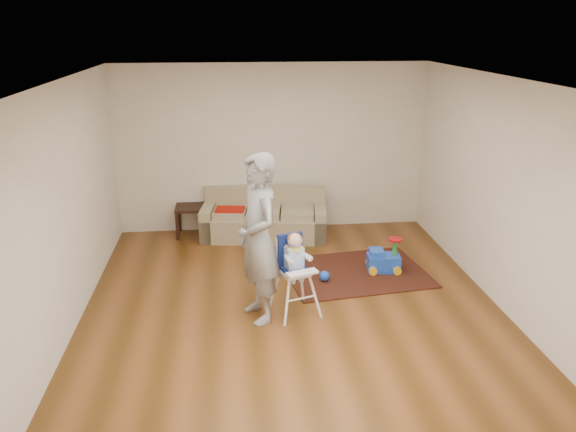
{
  "coord_description": "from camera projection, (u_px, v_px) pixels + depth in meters",
  "views": [
    {
      "loc": [
        -0.71,
        -6.15,
        3.28
      ],
      "look_at": [
        0.0,
        0.4,
        1.0
      ],
      "focal_mm": 35.0,
      "sensor_mm": 36.0,
      "label": 1
    }
  ],
  "objects": [
    {
      "name": "room_envelope",
      "position": [
        287.0,
        145.0,
        6.8
      ],
      "size": [
        5.04,
        5.52,
        2.72
      ],
      "color": "beige",
      "rests_on": "ground"
    },
    {
      "name": "adult",
      "position": [
        258.0,
        239.0,
        6.28
      ],
      "size": [
        0.67,
        0.83,
        1.96
      ],
      "primitive_type": "imported",
      "rotation": [
        0.0,
        0.0,
        -1.24
      ],
      "color": "gray",
      "rests_on": "ground"
    },
    {
      "name": "high_chair",
      "position": [
        295.0,
        275.0,
        6.54
      ],
      "size": [
        0.59,
        0.59,
        1.02
      ],
      "rotation": [
        0.0,
        0.0,
        0.32
      ],
      "color": "white",
      "rests_on": "ground"
    },
    {
      "name": "sofa",
      "position": [
        264.0,
        214.0,
        8.94
      ],
      "size": [
        2.05,
        1.06,
        0.76
      ],
      "rotation": [
        0.0,
        0.0,
        -0.14
      ],
      "color": "tan",
      "rests_on": "ground"
    },
    {
      "name": "ride_on_toy",
      "position": [
        384.0,
        254.0,
        7.72
      ],
      "size": [
        0.46,
        0.35,
        0.48
      ],
      "primitive_type": null,
      "rotation": [
        0.0,
        0.0,
        -0.08
      ],
      "color": "blue",
      "rests_on": "area_rug"
    },
    {
      "name": "side_table",
      "position": [
        192.0,
        221.0,
        9.07
      ],
      "size": [
        0.49,
        0.49,
        0.49
      ],
      "primitive_type": null,
      "color": "black",
      "rests_on": "ground"
    },
    {
      "name": "toy_ball",
      "position": [
        324.0,
        276.0,
        7.46
      ],
      "size": [
        0.14,
        0.14,
        0.14
      ],
      "primitive_type": "sphere",
      "color": "blue",
      "rests_on": "area_rug"
    },
    {
      "name": "area_rug",
      "position": [
        356.0,
        272.0,
        7.75
      ],
      "size": [
        2.06,
        1.65,
        0.02
      ],
      "primitive_type": "cube",
      "rotation": [
        0.0,
        0.0,
        0.13
      ],
      "color": "black",
      "rests_on": "ground"
    },
    {
      "name": "ground",
      "position": [
        291.0,
        303.0,
        6.92
      ],
      "size": [
        5.5,
        5.5,
        0.0
      ],
      "primitive_type": "plane",
      "color": "#523110",
      "rests_on": "ground"
    }
  ]
}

